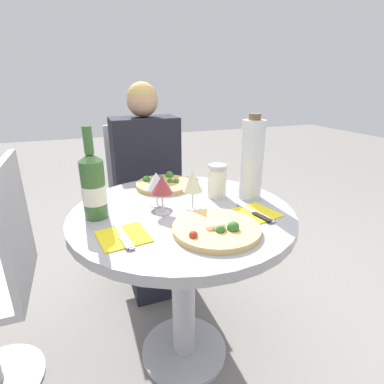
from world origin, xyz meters
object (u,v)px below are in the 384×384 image
object	(u,v)px
pizza_large	(217,229)
wine_bottle	(93,186)
dining_table	(183,244)
chair_behind_diner	(146,202)
tall_carafe	(252,160)
seated_diner	(151,201)

from	to	relation	value
pizza_large	wine_bottle	world-z (taller)	wine_bottle
dining_table	chair_behind_diner	xyz separation A→B (m)	(0.01, 0.77, -0.11)
pizza_large	tall_carafe	size ratio (longest dim) A/B	0.84
dining_table	tall_carafe	size ratio (longest dim) A/B	2.46
chair_behind_diner	seated_diner	distance (m)	0.16
chair_behind_diner	dining_table	bearing A→B (deg)	88.98
pizza_large	seated_diner	bearing A→B (deg)	92.16
wine_bottle	dining_table	bearing A→B (deg)	-8.67
dining_table	pizza_large	world-z (taller)	pizza_large
wine_bottle	tall_carafe	distance (m)	0.62
chair_behind_diner	tall_carafe	size ratio (longest dim) A/B	2.71
seated_diner	wine_bottle	distance (m)	0.73
dining_table	seated_diner	bearing A→B (deg)	88.73
seated_diner	wine_bottle	world-z (taller)	seated_diner
seated_diner	pizza_large	world-z (taller)	seated_diner
pizza_large	wine_bottle	distance (m)	0.45
seated_diner	dining_table	bearing A→B (deg)	88.73
pizza_large	tall_carafe	xyz separation A→B (m)	(0.26, 0.23, 0.15)
chair_behind_diner	wine_bottle	bearing A→B (deg)	65.82
seated_diner	tall_carafe	bearing A→B (deg)	116.16
tall_carafe	chair_behind_diner	bearing A→B (deg)	111.34
wine_bottle	seated_diner	bearing A→B (deg)	60.32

